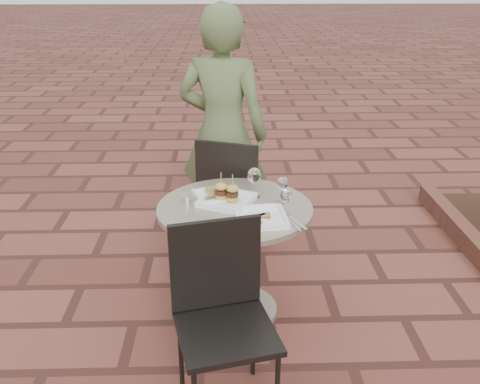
{
  "coord_description": "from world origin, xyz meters",
  "views": [
    {
      "loc": [
        -0.27,
        -2.7,
        2.01
      ],
      "look_at": [
        -0.18,
        0.1,
        0.82
      ],
      "focal_mm": 40.0,
      "sensor_mm": 36.0,
      "label": 1
    }
  ],
  "objects_px": {
    "chair_far": "(232,190)",
    "plate_sliders": "(227,197)",
    "diner": "(223,133)",
    "plate_tuna": "(261,217)",
    "chair_near": "(221,303)",
    "cafe_table": "(235,244)",
    "plate_salmon": "(214,195)"
  },
  "relations": [
    {
      "from": "cafe_table",
      "to": "plate_sliders",
      "type": "relative_size",
      "value": 2.4
    },
    {
      "from": "plate_sliders",
      "to": "plate_tuna",
      "type": "bearing_deg",
      "value": -52.65
    },
    {
      "from": "plate_tuna",
      "to": "chair_far",
      "type": "bearing_deg",
      "value": 99.59
    },
    {
      "from": "diner",
      "to": "plate_tuna",
      "type": "relative_size",
      "value": 6.09
    },
    {
      "from": "chair_near",
      "to": "diner",
      "type": "xyz_separation_m",
      "value": [
        0.02,
        1.59,
        0.35
      ]
    },
    {
      "from": "plate_salmon",
      "to": "plate_sliders",
      "type": "relative_size",
      "value": 0.75
    },
    {
      "from": "chair_far",
      "to": "plate_salmon",
      "type": "bearing_deg",
      "value": 97.78
    },
    {
      "from": "cafe_table",
      "to": "chair_far",
      "type": "height_order",
      "value": "chair_far"
    },
    {
      "from": "cafe_table",
      "to": "chair_near",
      "type": "relative_size",
      "value": 0.97
    },
    {
      "from": "cafe_table",
      "to": "plate_tuna",
      "type": "distance_m",
      "value": 0.35
    },
    {
      "from": "chair_far",
      "to": "chair_near",
      "type": "bearing_deg",
      "value": 106.53
    },
    {
      "from": "cafe_table",
      "to": "plate_salmon",
      "type": "distance_m",
      "value": 0.32
    },
    {
      "from": "cafe_table",
      "to": "chair_far",
      "type": "bearing_deg",
      "value": 90.72
    },
    {
      "from": "diner",
      "to": "plate_tuna",
      "type": "xyz_separation_m",
      "value": [
        0.2,
        -1.08,
        -0.15
      ]
    },
    {
      "from": "chair_far",
      "to": "chair_near",
      "type": "height_order",
      "value": "same"
    },
    {
      "from": "cafe_table",
      "to": "chair_near",
      "type": "height_order",
      "value": "chair_near"
    },
    {
      "from": "chair_far",
      "to": "diner",
      "type": "distance_m",
      "value": 0.42
    },
    {
      "from": "chair_far",
      "to": "plate_tuna",
      "type": "relative_size",
      "value": 3.14
    },
    {
      "from": "cafe_table",
      "to": "plate_sliders",
      "type": "xyz_separation_m",
      "value": [
        -0.04,
        0.06,
        0.28
      ]
    },
    {
      "from": "cafe_table",
      "to": "plate_tuna",
      "type": "bearing_deg",
      "value": -53.11
    },
    {
      "from": "chair_near",
      "to": "diner",
      "type": "relative_size",
      "value": 0.52
    },
    {
      "from": "chair_far",
      "to": "plate_sliders",
      "type": "xyz_separation_m",
      "value": [
        -0.04,
        -0.62,
        0.21
      ]
    },
    {
      "from": "plate_sliders",
      "to": "plate_salmon",
      "type": "bearing_deg",
      "value": 132.73
    },
    {
      "from": "diner",
      "to": "chair_near",
      "type": "bearing_deg",
      "value": 107.18
    },
    {
      "from": "diner",
      "to": "plate_tuna",
      "type": "height_order",
      "value": "diner"
    },
    {
      "from": "chair_near",
      "to": "plate_sliders",
      "type": "bearing_deg",
      "value": 73.72
    },
    {
      "from": "chair_near",
      "to": "chair_far",
      "type": "bearing_deg",
      "value": 73.45
    },
    {
      "from": "cafe_table",
      "to": "plate_tuna",
      "type": "xyz_separation_m",
      "value": [
        0.14,
        -0.18,
        0.26
      ]
    },
    {
      "from": "chair_far",
      "to": "chair_near",
      "type": "distance_m",
      "value": 1.37
    },
    {
      "from": "chair_far",
      "to": "plate_sliders",
      "type": "relative_size",
      "value": 2.48
    },
    {
      "from": "chair_far",
      "to": "diner",
      "type": "bearing_deg",
      "value": -55.75
    },
    {
      "from": "plate_sliders",
      "to": "plate_tuna",
      "type": "height_order",
      "value": "plate_sliders"
    }
  ]
}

